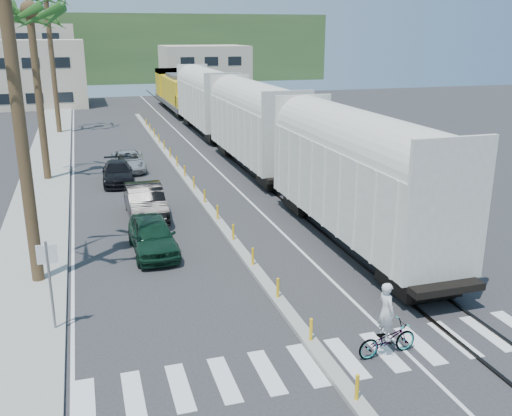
{
  "coord_description": "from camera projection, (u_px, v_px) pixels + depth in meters",
  "views": [
    {
      "loc": [
        -5.96,
        -14.9,
        8.93
      ],
      "look_at": [
        0.58,
        6.47,
        2.0
      ],
      "focal_mm": 40.0,
      "sensor_mm": 36.0,
      "label": 1
    }
  ],
  "objects": [
    {
      "name": "freight_train",
      "position": [
        233.0,
        115.0,
        43.1
      ],
      "size": [
        3.0,
        60.94,
        5.85
      ],
      "color": "beige",
      "rests_on": "ground"
    },
    {
      "name": "rails",
      "position": [
        230.0,
        150.0,
        44.88
      ],
      "size": [
        1.56,
        100.0,
        0.06
      ],
      "color": "black",
      "rests_on": "ground"
    },
    {
      "name": "car_lead",
      "position": [
        153.0,
        236.0,
        23.89
      ],
      "size": [
        1.99,
        4.5,
        1.5
      ],
      "primitive_type": "imported",
      "rotation": [
        0.0,
        0.0,
        0.02
      ],
      "color": "#10301F",
      "rests_on": "ground"
    },
    {
      "name": "sidewalk",
      "position": [
        47.0,
        169.0,
        38.36
      ],
      "size": [
        3.0,
        90.0,
        0.15
      ],
      "primitive_type": "cube",
      "color": "gray",
      "rests_on": "ground"
    },
    {
      "name": "car_rear",
      "position": [
        128.0,
        161.0,
        38.2
      ],
      "size": [
        2.42,
        4.77,
        1.29
      ],
      "primitive_type": "imported",
      "rotation": [
        0.0,
        0.0,
        -0.03
      ],
      "color": "#B0B3B5",
      "rests_on": "ground"
    },
    {
      "name": "hillside",
      "position": [
        108.0,
        48.0,
        107.48
      ],
      "size": [
        80.0,
        20.0,
        12.0
      ],
      "primitive_type": "cube",
      "color": "#385628",
      "rests_on": "ground"
    },
    {
      "name": "ground",
      "position": [
        298.0,
        328.0,
        17.92
      ],
      "size": [
        140.0,
        140.0,
        0.0
      ],
      "primitive_type": "plane",
      "color": "#28282B",
      "rests_on": "ground"
    },
    {
      "name": "median",
      "position": [
        185.0,
        177.0,
        36.13
      ],
      "size": [
        0.45,
        60.0,
        0.85
      ],
      "color": "gray",
      "rests_on": "ground"
    },
    {
      "name": "buildings",
      "position": [
        73.0,
        66.0,
        80.28
      ],
      "size": [
        38.0,
        27.0,
        10.0
      ],
      "color": "#B8A992",
      "rests_on": "ground"
    },
    {
      "name": "crosswalk",
      "position": [
        324.0,
        362.0,
        16.09
      ],
      "size": [
        14.0,
        2.2,
        0.01
      ],
      "primitive_type": "cube",
      "color": "silver",
      "rests_on": "ground"
    },
    {
      "name": "cyclist",
      "position": [
        387.0,
        332.0,
        16.26
      ],
      "size": [
        1.01,
        2.0,
        2.27
      ],
      "rotation": [
        0.0,
        0.0,
        1.67
      ],
      "color": "#9EA0A5",
      "rests_on": "ground"
    },
    {
      "name": "car_third",
      "position": [
        118.0,
        173.0,
        34.97
      ],
      "size": [
        2.17,
        4.61,
        1.29
      ],
      "primitive_type": "imported",
      "rotation": [
        0.0,
        0.0,
        -0.04
      ],
      "color": "black",
      "rests_on": "ground"
    },
    {
      "name": "lane_markings",
      "position": [
        142.0,
        164.0,
        40.15
      ],
      "size": [
        9.42,
        90.0,
        0.01
      ],
      "color": "silver",
      "rests_on": "ground"
    },
    {
      "name": "car_second",
      "position": [
        145.0,
        202.0,
        28.41
      ],
      "size": [
        1.85,
        5.06,
        1.65
      ],
      "primitive_type": "imported",
      "rotation": [
        0.0,
        0.0,
        0.01
      ],
      "color": "black",
      "rests_on": "ground"
    },
    {
      "name": "street_sign",
      "position": [
        49.0,
        274.0,
        17.12
      ],
      "size": [
        0.6,
        0.08,
        3.0
      ],
      "color": "slate",
      "rests_on": "ground"
    }
  ]
}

